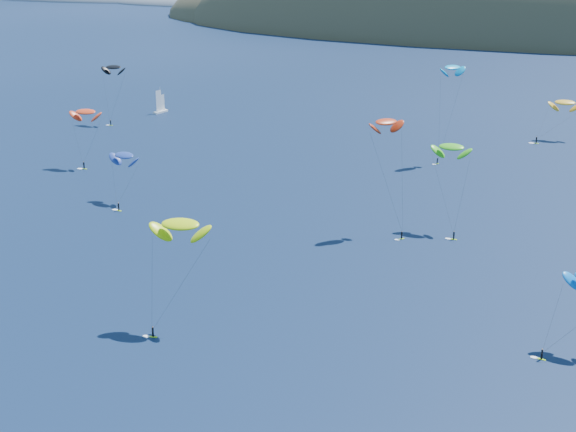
# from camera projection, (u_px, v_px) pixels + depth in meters

# --- Properties ---
(headland) EXTENTS (460.00, 250.00, 60.00)m
(headland) POSITION_uv_depth(u_px,v_px,m) (140.00, 0.00, 895.95)
(headland) COLOR slate
(headland) RESTS_ON ground
(sailboat) EXTENTS (7.78, 6.68, 9.40)m
(sailboat) POSITION_uv_depth(u_px,v_px,m) (160.00, 110.00, 289.23)
(sailboat) COLOR white
(sailboat) RESTS_ON ground
(kitesurfer_1) EXTENTS (9.26, 7.28, 17.37)m
(kitesurfer_1) POSITION_uv_depth(u_px,v_px,m) (86.00, 112.00, 217.17)
(kitesurfer_1) COLOR #99DA18
(kitesurfer_1) RESTS_ON ground
(kitesurfer_2) EXTENTS (10.14, 10.74, 19.21)m
(kitesurfer_2) POSITION_uv_depth(u_px,v_px,m) (180.00, 224.00, 125.92)
(kitesurfer_2) COLOR #99DA18
(kitesurfer_2) RESTS_ON ground
(kitesurfer_3) EXTENTS (8.26, 10.82, 19.79)m
(kitesurfer_3) POSITION_uv_depth(u_px,v_px,m) (452.00, 147.00, 169.43)
(kitesurfer_3) COLOR #99DA18
(kitesurfer_3) RESTS_ON ground
(kitesurfer_4) EXTENTS (8.08, 11.00, 28.30)m
(kitesurfer_4) POSITION_uv_depth(u_px,v_px,m) (453.00, 68.00, 219.23)
(kitesurfer_4) COLOR #99DA18
(kitesurfer_4) RESTS_ON ground
(kitesurfer_9) EXTENTS (10.23, 10.45, 25.42)m
(kitesurfer_9) POSITION_uv_depth(u_px,v_px,m) (386.00, 122.00, 166.12)
(kitesurfer_9) COLOR #99DA18
(kitesurfer_9) RESTS_ON ground
(kitesurfer_10) EXTENTS (9.16, 11.39, 13.29)m
(kitesurfer_10) POSITION_uv_depth(u_px,v_px,m) (124.00, 155.00, 188.80)
(kitesurfer_10) COLOR #99DA18
(kitesurfer_10) RESTS_ON ground
(kitesurfer_11) EXTENTS (12.53, 12.64, 14.08)m
(kitesurfer_11) POSITION_uv_depth(u_px,v_px,m) (565.00, 103.00, 248.05)
(kitesurfer_11) COLOR #99DA18
(kitesurfer_11) RESTS_ON ground
(kitesurfer_12) EXTENTS (8.62, 7.82, 21.12)m
(kitesurfer_12) POSITION_uv_depth(u_px,v_px,m) (113.00, 67.00, 268.70)
(kitesurfer_12) COLOR #99DA18
(kitesurfer_12) RESTS_ON ground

